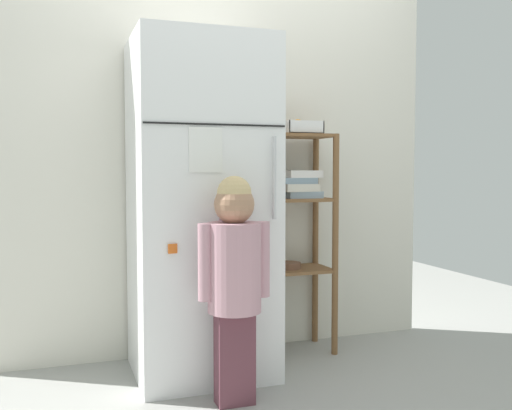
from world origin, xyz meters
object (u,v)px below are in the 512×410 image
object	(u,v)px
refrigerator	(201,208)
child_standing	(234,267)
fruit_bin	(301,128)
pantry_shelf_unit	(298,214)

from	to	relation	value
refrigerator	child_standing	world-z (taller)	refrigerator
child_standing	fruit_bin	bearing A→B (deg)	45.96
child_standing	pantry_shelf_unit	world-z (taller)	pantry_shelf_unit
refrigerator	fruit_bin	bearing A→B (deg)	13.64
refrigerator	pantry_shelf_unit	world-z (taller)	refrigerator
fruit_bin	refrigerator	bearing A→B (deg)	-166.36
child_standing	pantry_shelf_unit	size ratio (longest dim) A/B	0.82
pantry_shelf_unit	fruit_bin	world-z (taller)	fruit_bin
refrigerator	child_standing	distance (m)	0.51
pantry_shelf_unit	fruit_bin	distance (m)	0.50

